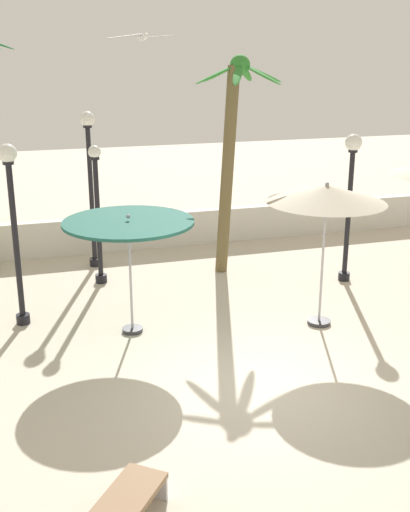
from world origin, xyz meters
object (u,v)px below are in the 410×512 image
object	(u,v)px
palm_tree_1	(231,143)
lamp_post_2	(90,173)
lamp_post_1	(98,210)
lamp_post_3	(13,216)
lamp_post_0	(350,188)
patio_umbrella_3	(326,195)
patio_umbrella_0	(129,227)
seagull_1	(142,37)

from	to	relation	value
palm_tree_1	lamp_post_2	bearing A→B (deg)	157.83
lamp_post_1	lamp_post_3	bearing A→B (deg)	-133.66
lamp_post_0	lamp_post_1	size ratio (longest dim) A/B	1.07
patio_umbrella_3	palm_tree_1	bearing A→B (deg)	100.30
patio_umbrella_0	patio_umbrella_3	distance (m)	3.88
lamp_post_3	lamp_post_0	bearing A→B (deg)	3.13
patio_umbrella_3	seagull_1	xyz separation A→B (m)	(-3.28, 1.34, 2.92)
patio_umbrella_0	lamp_post_3	bearing A→B (deg)	153.29
patio_umbrella_0	palm_tree_1	distance (m)	4.45
patio_umbrella_3	lamp_post_2	xyz separation A→B (m)	(-3.96, 5.08, -0.26)
lamp_post_0	lamp_post_2	distance (m)	6.41
lamp_post_0	palm_tree_1	bearing A→B (deg)	147.99
palm_tree_1	lamp_post_1	world-z (taller)	palm_tree_1
patio_umbrella_3	lamp_post_2	world-z (taller)	lamp_post_2
patio_umbrella_3	lamp_post_1	distance (m)	5.56
patio_umbrella_3	lamp_post_3	bearing A→B (deg)	163.04
patio_umbrella_3	lamp_post_3	distance (m)	6.16
lamp_post_1	palm_tree_1	bearing A→B (deg)	-0.59
lamp_post_2	lamp_post_3	distance (m)	3.81
patio_umbrella_3	lamp_post_3	world-z (taller)	lamp_post_3
patio_umbrella_0	lamp_post_0	world-z (taller)	lamp_post_0
lamp_post_2	lamp_post_3	size ratio (longest dim) A/B	1.07
lamp_post_3	seagull_1	size ratio (longest dim) A/B	2.71
patio_umbrella_3	lamp_post_2	size ratio (longest dim) A/B	0.75
patio_umbrella_0	patio_umbrella_3	size ratio (longest dim) A/B	0.85
patio_umbrella_3	lamp_post_0	bearing A→B (deg)	51.21
patio_umbrella_0	palm_tree_1	bearing A→B (deg)	44.18
lamp_post_1	lamp_post_2	world-z (taller)	lamp_post_2
patio_umbrella_0	seagull_1	bearing A→B (deg)	50.51
patio_umbrella_0	lamp_post_2	distance (m)	4.35
palm_tree_1	seagull_1	world-z (taller)	seagull_1
patio_umbrella_0	lamp_post_1	distance (m)	3.07
patio_umbrella_0	lamp_post_1	xyz separation A→B (m)	(-0.20, 3.04, -0.38)
lamp_post_1	lamp_post_2	bearing A→B (deg)	89.00
patio_umbrella_3	lamp_post_1	world-z (taller)	lamp_post_1
patio_umbrella_0	lamp_post_2	world-z (taller)	lamp_post_2
lamp_post_1	patio_umbrella_0	bearing A→B (deg)	-86.21
lamp_post_0	lamp_post_2	xyz separation A→B (m)	(-5.73, 2.87, 0.14)
patio_umbrella_0	lamp_post_3	world-z (taller)	lamp_post_3
palm_tree_1	seagull_1	bearing A→B (deg)	-137.22
lamp_post_1	seagull_1	size ratio (longest dim) A/B	2.43
lamp_post_2	seagull_1	bearing A→B (deg)	-79.75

